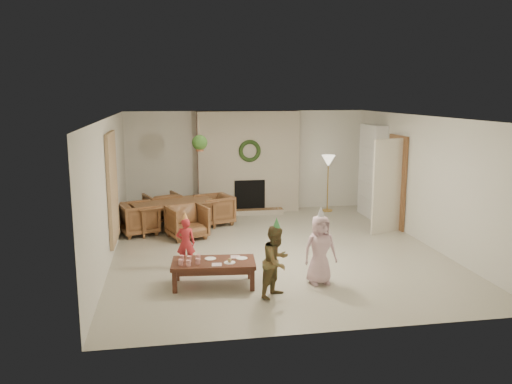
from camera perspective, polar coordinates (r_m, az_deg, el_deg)
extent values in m
plane|color=#B7B29E|center=(9.89, 2.12, -6.36)|extent=(7.00, 7.00, 0.00)
plane|color=white|center=(9.45, 2.22, 8.27)|extent=(7.00, 7.00, 0.00)
plane|color=silver|center=(13.00, -0.99, 3.45)|extent=(7.00, 0.00, 7.00)
plane|color=silver|center=(6.29, 8.71, -4.74)|extent=(7.00, 0.00, 7.00)
plane|color=silver|center=(9.45, -15.93, 0.22)|extent=(0.00, 7.00, 7.00)
plane|color=silver|center=(10.61, 18.23, 1.22)|extent=(0.00, 7.00, 7.00)
cube|color=#4E1415|center=(12.80, -0.85, 3.34)|extent=(2.50, 0.40, 2.50)
cube|color=brown|center=(12.68, -0.60, -2.21)|extent=(1.60, 0.30, 0.12)
cube|color=black|center=(12.76, -0.72, -0.33)|extent=(0.75, 0.12, 0.75)
torus|color=#1D3714|center=(12.54, -0.70, 4.56)|extent=(0.54, 0.10, 0.54)
cylinder|color=gold|center=(13.18, 7.86, -2.01)|extent=(0.26, 0.26, 0.03)
cylinder|color=gold|center=(13.05, 7.93, 0.76)|extent=(0.03, 0.03, 1.27)
cone|color=beige|center=(12.96, 8.00, 3.43)|extent=(0.34, 0.34, 0.28)
cube|color=white|center=(12.63, 12.72, 2.28)|extent=(0.30, 1.00, 2.20)
cube|color=white|center=(12.73, 12.51, -0.62)|extent=(0.30, 0.92, 0.03)
cube|color=white|center=(12.66, 12.59, 1.16)|extent=(0.30, 0.92, 0.03)
cube|color=white|center=(12.60, 12.66, 2.95)|extent=(0.30, 0.92, 0.03)
cube|color=white|center=(12.55, 12.74, 4.76)|extent=(0.30, 0.92, 0.03)
cube|color=#B42139|center=(12.56, 12.71, -0.13)|extent=(0.20, 0.40, 0.24)
cube|color=#286894|center=(12.67, 12.44, 1.82)|extent=(0.20, 0.44, 0.24)
cube|color=#B88A27|center=(12.48, 12.77, 3.48)|extent=(0.20, 0.36, 0.22)
cube|color=brown|center=(11.69, 15.28, 1.09)|extent=(0.05, 0.86, 2.04)
cube|color=beige|center=(11.20, 14.32, 0.61)|extent=(0.77, 0.32, 2.00)
cube|color=#C6B38C|center=(9.65, -15.57, 0.45)|extent=(0.06, 1.20, 2.00)
imported|color=brown|center=(11.35, -9.05, -2.61)|extent=(1.98, 1.50, 0.62)
imported|color=brown|center=(10.64, -7.63, -3.30)|extent=(0.93, 0.95, 0.68)
imported|color=brown|center=(12.05, -10.32, -1.70)|extent=(0.93, 0.95, 0.68)
imported|color=brown|center=(11.12, -12.79, -2.87)|extent=(0.95, 0.93, 0.68)
imported|color=brown|center=(11.70, -4.62, -1.95)|extent=(0.95, 0.93, 0.68)
cylinder|color=tan|center=(10.79, -6.27, 6.67)|extent=(0.01, 0.01, 0.70)
cylinder|color=brown|center=(10.82, -6.23, 4.82)|extent=(0.16, 0.16, 0.12)
sphere|color=#274F1A|center=(10.81, -6.24, 5.45)|extent=(0.32, 0.32, 0.32)
cube|color=#4F271A|center=(8.02, -4.71, -7.82)|extent=(1.33, 0.75, 0.06)
cube|color=#4F271A|center=(8.05, -4.71, -8.28)|extent=(1.22, 0.64, 0.08)
cube|color=#4F271A|center=(7.87, -8.97, -9.81)|extent=(0.07, 0.07, 0.33)
cube|color=#4F271A|center=(7.86, -0.42, -9.70)|extent=(0.07, 0.07, 0.33)
cube|color=#4F271A|center=(8.36, -8.70, -8.56)|extent=(0.07, 0.07, 0.33)
cube|color=#4F271A|center=(8.35, -0.67, -8.45)|extent=(0.07, 0.07, 0.33)
cylinder|color=silver|center=(7.88, -8.32, -7.69)|extent=(0.07, 0.07, 0.09)
cylinder|color=silver|center=(8.07, -8.23, -7.24)|extent=(0.07, 0.07, 0.09)
cylinder|color=silver|center=(7.83, -7.48, -7.80)|extent=(0.07, 0.07, 0.09)
cylinder|color=silver|center=(8.01, -7.41, -7.35)|extent=(0.07, 0.07, 0.09)
cylinder|color=silver|center=(7.89, -6.45, -7.61)|extent=(0.07, 0.07, 0.09)
cylinder|color=silver|center=(8.08, -6.40, -7.17)|extent=(0.07, 0.07, 0.09)
cylinder|color=white|center=(8.13, -5.06, -7.33)|extent=(0.19, 0.19, 0.01)
cylinder|color=white|center=(7.92, -2.93, -7.79)|extent=(0.19, 0.19, 0.01)
cylinder|color=white|center=(8.11, -1.57, -7.32)|extent=(0.19, 0.19, 0.01)
sphere|color=tan|center=(7.91, -2.93, -7.53)|extent=(0.07, 0.07, 0.07)
cube|color=#E2A6B9|center=(7.85, -4.36, -8.00)|extent=(0.16, 0.16, 0.01)
cube|color=#E2A6B9|center=(8.19, -2.29, -7.17)|extent=(0.16, 0.16, 0.01)
imported|color=red|center=(8.84, -7.77, -5.62)|extent=(0.33, 0.23, 0.87)
cone|color=#EDE14F|center=(8.72, -7.85, -2.65)|extent=(0.16, 0.16, 0.16)
imported|color=brown|center=(7.55, 2.26, -7.66)|extent=(0.65, 0.65, 1.06)
cone|color=#45A250|center=(7.38, 2.29, -3.47)|extent=(0.17, 0.17, 0.17)
imported|color=beige|center=(8.09, 7.09, -6.34)|extent=(0.56, 0.39, 1.09)
cone|color=silver|center=(7.94, 7.19, -2.28)|extent=(0.15, 0.15, 0.20)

